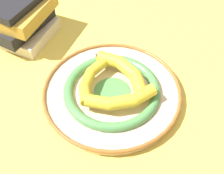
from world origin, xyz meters
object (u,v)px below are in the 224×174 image
banana_a (120,100)px  banana_c (91,79)px  decorative_bowl (112,92)px  book_stack (21,18)px  banana_b (126,71)px

banana_a → banana_c: banana_a is taller
decorative_bowl → book_stack: (-0.37, -0.10, 0.06)m
banana_a → decorative_bowl: bearing=98.4°
banana_a → banana_c: (-0.10, -0.02, -0.00)m
banana_c → book_stack: 0.33m
banana_a → banana_b: banana_b is taller
banana_a → banana_b: size_ratio=0.93×
banana_a → banana_c: bearing=125.6°
decorative_bowl → book_stack: size_ratio=1.49×
banana_c → book_stack: (-0.33, -0.06, 0.02)m
book_stack → banana_a: bearing=-114.6°
decorative_bowl → banana_b: bearing=105.0°
decorative_bowl → banana_a: bearing=-14.4°
banana_b → book_stack: size_ratio=0.81×
banana_a → banana_c: 0.11m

